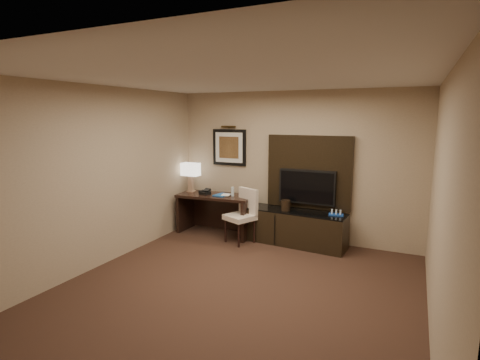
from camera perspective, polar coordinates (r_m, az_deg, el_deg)
The scene contains 20 objects.
floor at distance 5.02m, azimuth -1.01°, elevation -16.99°, with size 4.50×5.00×0.01m, color #351F17.
ceiling at distance 4.51m, azimuth -1.11°, elevation 15.45°, with size 4.50×5.00×0.01m, color silver.
wall_back at distance 6.87m, azimuth 8.20°, elevation 2.08°, with size 4.50×0.01×2.70m, color tan.
wall_front at distance 2.66m, azimuth -26.15°, elevation -11.07°, with size 4.50×0.01×2.70m, color tan.
wall_left at distance 5.91m, azimuth -21.04°, elevation 0.30°, with size 0.01×5.00×2.70m, color tan.
wall_right at distance 4.13m, azimuth 28.29°, elevation -4.04°, with size 0.01×5.00×2.70m, color tan.
desk at distance 7.24m, azimuth -3.71°, elevation -5.24°, with size 1.44×0.62×0.77m, color black.
credenza at distance 6.72m, azimuth 8.40°, elevation -7.21°, with size 1.78×0.49×0.61m, color black.
tv_wall_panel at distance 6.75m, azimuth 10.47°, elevation 1.19°, with size 1.50×0.12×1.30m, color black.
tv at distance 6.69m, azimuth 10.18°, elevation -1.04°, with size 1.00×0.08×0.60m, color black.
artwork at distance 7.31m, azimuth -1.62°, elevation 4.99°, with size 0.70×0.04×0.70m, color black.
picture_light at distance 7.25m, azimuth -1.77°, elevation 8.12°, with size 0.04×0.04×0.30m, color #3D2D13.
desk_chair at distance 6.71m, azimuth -0.02°, elevation -5.61°, with size 0.46×0.53×0.96m, color beige, non-canonical shape.
table_lamp at distance 7.46m, azimuth -7.51°, elevation 0.36°, with size 0.34×0.20×0.56m, color #A38066, non-canonical shape.
desk_phone at distance 7.20m, azimuth -5.37°, elevation -1.82°, with size 0.18×0.16×0.09m, color black, non-canonical shape.
blue_folder at distance 7.07m, azimuth -2.78°, elevation -2.29°, with size 0.23×0.30×0.02m, color #164B94.
book at distance 7.05m, azimuth -2.82°, elevation -1.51°, with size 0.16×0.02×0.22m, color #B49E8D.
water_bottle at distance 7.00m, azimuth -1.13°, elevation -1.78°, with size 0.06×0.06×0.17m, color silver.
ice_bucket at distance 6.63m, azimuth 6.97°, elevation -3.84°, with size 0.17×0.17×0.19m, color black.
minibar_tray at distance 6.48m, azimuth 14.45°, elevation -4.86°, with size 0.24×0.14×0.09m, color navy, non-canonical shape.
Camera 1 is at (1.98, -4.02, 2.25)m, focal length 28.00 mm.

